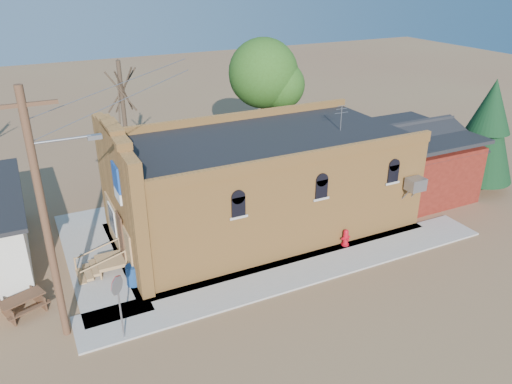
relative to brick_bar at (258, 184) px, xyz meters
name	(u,v)px	position (x,y,z in m)	size (l,w,h in m)	color
ground	(282,291)	(-1.64, -5.49, -2.34)	(120.00, 120.00, 0.00)	brown
sidewalk_south	(302,270)	(-0.14, -4.59, -2.30)	(19.00, 2.20, 0.08)	#9E9991
sidewalk_west	(97,257)	(-7.94, 0.51, -2.30)	(2.60, 10.00, 0.08)	#9E9991
brick_bar	(258,184)	(0.00, 0.00, 0.00)	(16.40, 7.97, 6.30)	#C9843D
red_shed	(412,154)	(9.86, 0.01, -0.07)	(5.40, 6.40, 4.30)	#51140D
utility_pole	(46,215)	(-9.79, -4.29, 2.43)	(3.12, 0.26, 9.00)	#4A321D
tree_bare_near	(121,89)	(-4.64, 7.51, 3.62)	(2.80, 2.80, 7.65)	#433226
tree_leafy	(263,73)	(4.36, 8.01, 3.59)	(4.40, 4.40, 8.15)	#433226
evergreen_tree	(488,128)	(13.86, -1.49, 1.37)	(3.60, 3.60, 6.50)	#433226
fire_hydrant	(346,237)	(2.76, -3.70, -1.85)	(0.48, 0.47, 0.82)	#B50A18
stop_sign	(118,291)	(-8.05, -5.49, -0.31)	(0.50, 0.56, 2.54)	gray
trash_barrel	(133,275)	(-6.94, -2.45, -1.82)	(0.57, 0.57, 0.88)	navy
picnic_table	(23,303)	(-11.14, -2.29, -1.90)	(1.92, 1.69, 0.66)	#513320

